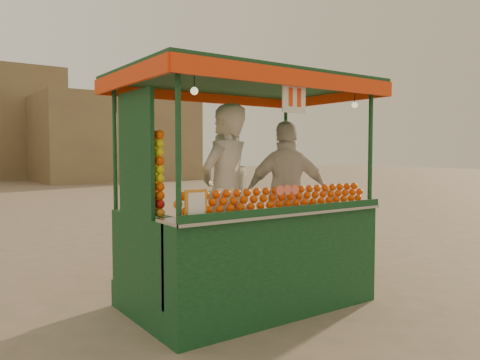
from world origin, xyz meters
TOP-DOWN VIEW (x-y plane):
  - ground at (0.00, 0.00)m, footprint 90.00×90.00m
  - building_right at (7.00, 24.00)m, footprint 9.00×6.00m
  - juice_cart at (-0.43, 0.02)m, footprint 2.72×1.76m
  - vendor_left at (-0.66, 0.10)m, footprint 0.80×0.66m
  - vendor_middle at (-0.29, 0.70)m, footprint 0.88×0.74m
  - vendor_right at (0.25, 0.15)m, footprint 1.10×0.87m

SIDE VIEW (x-z plane):
  - ground at x=0.00m, z-range 0.00..0.00m
  - juice_cart at x=-0.43m, z-range -0.43..2.04m
  - vendor_middle at x=-0.29m, z-range 0.29..1.91m
  - vendor_right at x=0.25m, z-range 0.29..2.03m
  - vendor_left at x=-0.66m, z-range 0.29..2.17m
  - building_right at x=7.00m, z-range 0.00..5.00m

